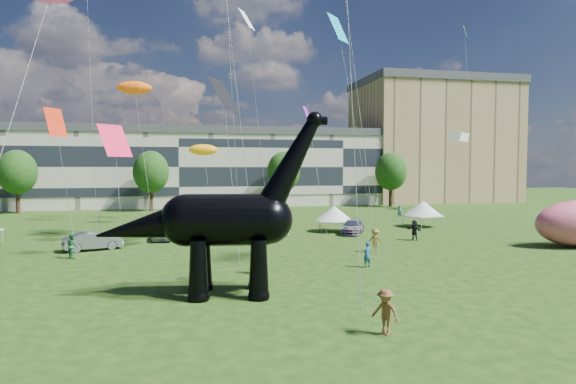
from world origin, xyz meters
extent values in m
plane|color=#16330C|center=(0.00, 0.00, 0.00)|extent=(220.00, 220.00, 0.00)
cube|color=beige|center=(-8.00, 62.00, 6.00)|extent=(78.00, 11.00, 12.00)
cube|color=tan|center=(40.00, 65.00, 11.00)|extent=(28.00, 18.00, 22.00)
cylinder|color=#382314|center=(-30.00, 53.00, 1.60)|extent=(0.56, 0.56, 3.20)
ellipsoid|color=#14380F|center=(-30.00, 53.00, 6.32)|extent=(5.20, 5.20, 6.24)
cylinder|color=#382314|center=(-12.00, 53.00, 1.60)|extent=(0.56, 0.56, 3.20)
ellipsoid|color=#14380F|center=(-12.00, 53.00, 6.32)|extent=(5.20, 5.20, 6.24)
cylinder|color=#382314|center=(8.00, 53.00, 1.60)|extent=(0.56, 0.56, 3.20)
ellipsoid|color=#14380F|center=(8.00, 53.00, 6.32)|extent=(5.20, 5.20, 6.24)
cylinder|color=#382314|center=(26.00, 53.00, 1.60)|extent=(0.56, 0.56, 3.20)
ellipsoid|color=#14380F|center=(26.00, 53.00, 6.32)|extent=(5.20, 5.20, 6.24)
cone|color=black|center=(-6.61, 3.00, 1.48)|extent=(1.15, 1.15, 2.95)
sphere|color=black|center=(-6.61, 3.00, 0.18)|extent=(1.08, 1.08, 1.08)
cone|color=black|center=(-6.32, 5.15, 1.48)|extent=(1.15, 1.15, 2.95)
sphere|color=black|center=(-6.32, 5.15, 0.18)|extent=(1.08, 1.08, 1.08)
cone|color=black|center=(-3.69, 2.61, 1.48)|extent=(1.15, 1.15, 2.95)
sphere|color=black|center=(-3.69, 2.61, 0.18)|extent=(1.08, 1.08, 1.08)
cone|color=black|center=(-3.40, 4.75, 1.48)|extent=(1.15, 1.15, 2.95)
sphere|color=black|center=(-3.40, 4.75, 0.18)|extent=(1.08, 1.08, 1.08)
cylinder|color=black|center=(-5.10, 3.89, 3.84)|extent=(4.45, 3.19, 2.66)
sphere|color=black|center=(-7.15, 4.17, 3.84)|extent=(2.66, 2.66, 2.66)
sphere|color=black|center=(-3.06, 3.61, 3.84)|extent=(2.56, 2.56, 2.56)
cone|color=black|center=(-1.87, 3.45, 6.68)|extent=(3.87, 1.96, 5.21)
sphere|color=black|center=(-0.68, 3.29, 8.94)|extent=(0.83, 0.83, 0.83)
cylinder|color=black|center=(-0.39, 3.25, 8.89)|extent=(0.74, 0.52, 0.43)
cone|color=black|center=(-9.16, 4.44, 3.51)|extent=(5.43, 2.75, 2.89)
imported|color=#ADACB1|center=(-9.08, 23.58, 0.75)|extent=(1.97, 4.48, 1.50)
imported|color=gray|center=(-14.27, 19.22, 0.73)|extent=(4.68, 2.92, 1.45)
imported|color=white|center=(0.07, 23.51, 0.68)|extent=(5.19, 2.94, 1.37)
imported|color=#595960|center=(8.82, 23.69, 0.68)|extent=(3.85, 5.01, 1.35)
cube|color=white|center=(7.54, 25.65, 1.08)|extent=(3.53, 3.53, 0.12)
cone|color=white|center=(7.54, 25.65, 1.87)|extent=(4.47, 4.47, 1.47)
cylinder|color=#999999|center=(5.89, 24.61, 0.54)|extent=(0.06, 0.06, 1.08)
cylinder|color=#999999|center=(8.57, 24.00, 0.54)|extent=(0.06, 0.06, 1.08)
cylinder|color=#999999|center=(6.51, 27.29, 0.54)|extent=(0.06, 0.06, 1.08)
cylinder|color=#999999|center=(9.19, 26.68, 0.54)|extent=(0.06, 0.06, 1.08)
cube|color=silver|center=(18.19, 27.31, 1.18)|extent=(3.90, 3.90, 0.13)
cone|color=silver|center=(18.19, 27.31, 2.04)|extent=(4.94, 4.94, 1.61)
cylinder|color=#999999|center=(17.09, 25.49, 0.59)|extent=(0.06, 0.06, 1.18)
cylinder|color=#999999|center=(20.01, 26.20, 0.59)|extent=(0.06, 0.06, 1.18)
cylinder|color=#999999|center=(16.37, 28.41, 0.59)|extent=(0.06, 0.06, 1.18)
cylinder|color=#999999|center=(19.29, 29.13, 0.59)|extent=(0.06, 0.06, 1.18)
cylinder|color=#999999|center=(-22.57, 24.79, 0.57)|extent=(0.06, 0.06, 1.14)
imported|color=brown|center=(0.34, -3.42, 0.91)|extent=(1.21, 1.35, 1.81)
imported|color=#2F774A|center=(-15.11, 16.00, 0.89)|extent=(1.07, 1.09, 1.78)
imported|color=#265B8B|center=(4.34, 8.60, 0.84)|extent=(0.72, 0.60, 1.68)
imported|color=black|center=(12.77, 18.58, 0.92)|extent=(1.16, 1.77, 1.83)
imported|color=#7A3A83|center=(-3.01, 32.52, 0.87)|extent=(0.49, 1.05, 1.75)
imported|color=teal|center=(19.52, 35.80, 0.84)|extent=(0.70, 0.56, 1.67)
imported|color=#A6294E|center=(-2.70, 8.24, 0.88)|extent=(1.03, 0.92, 1.76)
imported|color=olive|center=(6.99, 13.62, 0.91)|extent=(1.34, 1.02, 1.83)
plane|color=red|center=(-19.30, 29.74, 10.83)|extent=(2.31, 2.86, 2.80)
ellipsoid|color=orange|center=(-4.98, 36.77, 8.54)|extent=(3.21, 3.57, 1.30)
plane|color=silver|center=(-0.23, 33.37, 22.89)|extent=(2.44, 2.88, 2.21)
plane|color=#179B1E|center=(32.17, 42.07, 25.98)|extent=(1.48, 1.68, 1.69)
plane|color=purple|center=(6.23, 31.05, 12.05)|extent=(1.91, 2.56, 2.29)
plane|color=#0C9AB9|center=(6.68, 22.01, 19.18)|extent=(2.96, 2.92, 2.62)
plane|color=#EB0F3E|center=(-13.55, 27.11, 9.01)|extent=(4.02, 3.74, 3.08)
ellipsoid|color=#E0530B|center=(-12.85, 39.63, 15.92)|extent=(3.80, 4.38, 1.58)
cube|color=white|center=(33.52, 45.31, 11.20)|extent=(4.35, 4.19, 1.66)
plane|color=black|center=(-4.03, 18.86, 12.38)|extent=(3.35, 3.71, 2.76)
camera|label=1|loc=(-7.25, -20.59, 6.53)|focal=30.00mm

